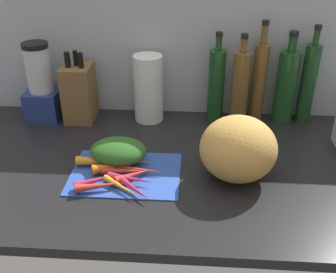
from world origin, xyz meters
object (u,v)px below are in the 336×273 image
at_px(cutting_board, 126,173).
at_px(carrot_4, 124,161).
at_px(carrot_11, 124,156).
at_px(bottle_4, 308,83).
at_px(bottle_0, 216,85).
at_px(blender_appliance, 41,87).
at_px(bottle_1, 240,88).
at_px(carrot_9, 97,180).
at_px(knife_block, 79,92).
at_px(carrot_5, 100,186).
at_px(carrot_2, 124,171).
at_px(winter_squash, 238,149).
at_px(carrot_10, 137,169).
at_px(paper_towel_roll, 148,89).
at_px(carrot_7, 131,179).
at_px(carrot_8, 105,162).
at_px(carrot_1, 109,167).
at_px(carrot_3, 135,174).
at_px(carrot_0, 134,189).
at_px(bottle_3, 286,86).
at_px(bottle_2, 259,81).
at_px(carrot_6, 121,187).

relative_size(cutting_board, carrot_4, 1.94).
xyz_separation_m(carrot_11, bottle_4, (0.63, 0.33, 0.13)).
relative_size(bottle_0, bottle_4, 0.92).
xyz_separation_m(blender_appliance, bottle_1, (0.74, -0.00, 0.02)).
height_order(carrot_9, knife_block, knife_block).
bearing_deg(bottle_0, carrot_5, -125.09).
xyz_separation_m(carrot_2, winter_squash, (0.33, 0.02, 0.08)).
bearing_deg(bottle_1, carrot_10, -132.22).
relative_size(carrot_2, paper_towel_roll, 0.54).
distance_m(carrot_9, blender_appliance, 0.53).
bearing_deg(carrot_7, bottle_0, 59.78).
bearing_deg(carrot_4, carrot_8, -165.81).
xyz_separation_m(carrot_1, blender_appliance, (-0.32, 0.36, 0.10)).
bearing_deg(carrot_3, blender_appliance, 135.81).
distance_m(cutting_board, carrot_8, 0.08).
bearing_deg(carrot_10, carrot_3, -97.77).
bearing_deg(carrot_2, carrot_0, -62.95).
xyz_separation_m(carrot_11, bottle_3, (0.55, 0.32, 0.12)).
xyz_separation_m(carrot_8, bottle_2, (0.50, 0.37, 0.13)).
distance_m(carrot_4, bottle_4, 0.73).
height_order(carrot_8, bottle_0, bottle_0).
distance_m(knife_block, bottle_3, 0.76).
bearing_deg(carrot_5, carrot_10, 44.17).
bearing_deg(winter_squash, paper_towel_roll, 129.42).
bearing_deg(carrot_9, carrot_3, 18.03).
relative_size(carrot_8, carrot_10, 1.06).
bearing_deg(blender_appliance, knife_block, -0.10).
height_order(carrot_7, carrot_8, carrot_8).
height_order(carrot_5, carrot_6, carrot_5).
distance_m(carrot_1, carrot_8, 0.03).
distance_m(cutting_board, knife_block, 0.44).
distance_m(carrot_3, paper_towel_roll, 0.42).
bearing_deg(carrot_5, bottle_3, 39.21).
bearing_deg(carrot_11, knife_block, 125.73).
height_order(carrot_2, carrot_10, carrot_2).
height_order(carrot_2, carrot_4, carrot_4).
xyz_separation_m(carrot_2, bottle_4, (0.62, 0.41, 0.13)).
xyz_separation_m(carrot_6, bottle_2, (0.43, 0.49, 0.14)).
height_order(bottle_3, bottle_4, bottle_4).
xyz_separation_m(carrot_11, bottle_2, (0.45, 0.33, 0.14)).
bearing_deg(carrot_7, paper_towel_roll, 89.04).
relative_size(carrot_7, bottle_2, 0.37).
height_order(carrot_3, carrot_7, same).
height_order(carrot_2, carrot_6, carrot_2).
relative_size(cutting_board, bottle_1, 0.97).
xyz_separation_m(carrot_9, winter_squash, (0.41, 0.07, 0.08)).
xyz_separation_m(carrot_4, carrot_8, (-0.06, -0.01, 0.00)).
bearing_deg(knife_block, carrot_2, -58.81).
height_order(paper_towel_roll, bottle_4, bottle_4).
bearing_deg(blender_appliance, bottle_4, 2.13).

